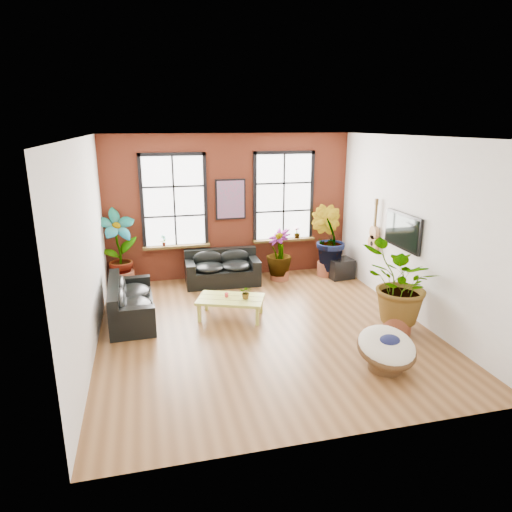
{
  "coord_description": "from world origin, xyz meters",
  "views": [
    {
      "loc": [
        -2.02,
        -7.63,
        3.71
      ],
      "look_at": [
        0.0,
        0.6,
        1.25
      ],
      "focal_mm": 32.0,
      "sensor_mm": 36.0,
      "label": 1
    }
  ],
  "objects_px": {
    "sofa_left": "(129,303)",
    "papasan_chair": "(387,349)",
    "coffee_table": "(231,300)",
    "sofa_back": "(222,269)"
  },
  "relations": [
    {
      "from": "sofa_left",
      "to": "papasan_chair",
      "type": "height_order",
      "value": "sofa_left"
    },
    {
      "from": "sofa_left",
      "to": "coffee_table",
      "type": "distance_m",
      "value": 1.99
    },
    {
      "from": "coffee_table",
      "to": "papasan_chair",
      "type": "distance_m",
      "value": 3.22
    },
    {
      "from": "sofa_back",
      "to": "coffee_table",
      "type": "xyz_separation_m",
      "value": [
        -0.18,
        -2.05,
        0.0
      ]
    },
    {
      "from": "sofa_left",
      "to": "sofa_back",
      "type": "bearing_deg",
      "value": -53.72
    },
    {
      "from": "papasan_chair",
      "to": "sofa_back",
      "type": "bearing_deg",
      "value": 108.9
    },
    {
      "from": "coffee_table",
      "to": "papasan_chair",
      "type": "relative_size",
      "value": 1.49
    },
    {
      "from": "sofa_left",
      "to": "papasan_chair",
      "type": "distance_m",
      "value": 4.9
    },
    {
      "from": "papasan_chair",
      "to": "coffee_table",
      "type": "bearing_deg",
      "value": 125.39
    },
    {
      "from": "sofa_back",
      "to": "coffee_table",
      "type": "relative_size",
      "value": 1.21
    }
  ]
}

